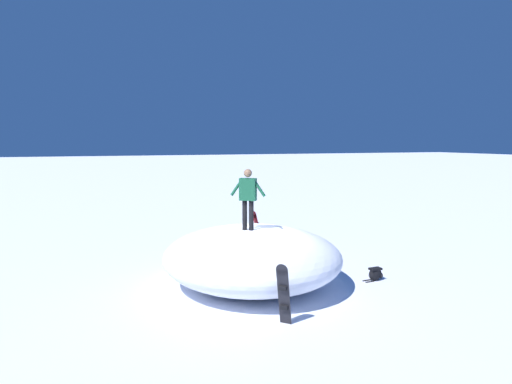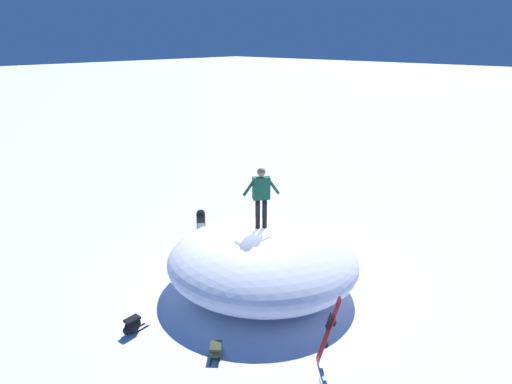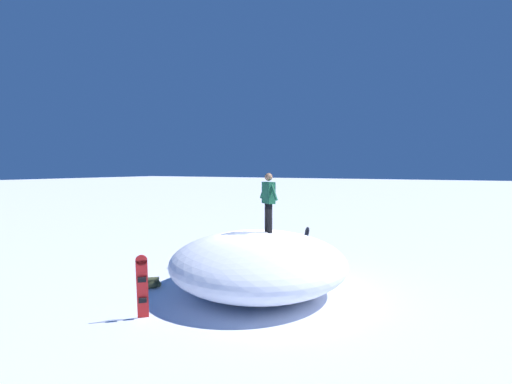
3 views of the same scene
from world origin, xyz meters
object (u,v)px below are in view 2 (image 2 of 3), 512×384
at_px(snowboarder_standing, 261,193).
at_px(backpack_near, 132,325).
at_px(snowboard_primary_upright, 201,232).
at_px(snowboard_secondary_upright, 329,329).
at_px(backpack_far, 216,350).

bearing_deg(snowboarder_standing, backpack_near, -9.64).
bearing_deg(snowboarder_standing, snowboard_primary_upright, -91.60).
bearing_deg(backpack_near, snowboard_primary_upright, -153.13).
height_order(snowboard_secondary_upright, backpack_near, snowboard_secondary_upright).
relative_size(snowboard_primary_upright, backpack_far, 2.49).
xyz_separation_m(snowboard_primary_upright, snowboard_secondary_upright, (1.72, 6.27, 0.06)).
bearing_deg(backpack_far, snowboard_primary_upright, -127.78).
bearing_deg(snowboarder_standing, backpack_far, 25.01).
relative_size(snowboarder_standing, backpack_far, 2.84).
distance_m(snowboard_secondary_upright, backpack_near, 4.87).
bearing_deg(backpack_near, backpack_far, 109.88).
distance_m(backpack_near, backpack_far, 2.33).
xyz_separation_m(snowboard_secondary_upright, backpack_far, (1.58, -2.01, -0.71)).
distance_m(snowboarder_standing, snowboard_primary_upright, 3.42).
height_order(snowboarder_standing, snowboard_primary_upright, snowboarder_standing).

